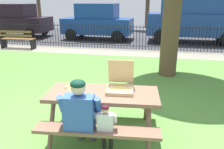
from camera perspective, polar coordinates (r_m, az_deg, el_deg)
name	(u,v)px	position (r m, az deg, el deg)	size (l,w,h in m)	color
ground	(111,98)	(5.39, -0.29, -5.81)	(28.00, 10.94, 0.02)	#5A8D3E
cobblestone_walkway	(133,53)	(9.88, 5.29, 5.45)	(28.00, 1.40, 0.01)	gray
street_asphalt	(140,38)	(13.95, 7.18, 9.19)	(28.00, 6.92, 0.01)	#38383D
picnic_table_foreground	(103,102)	(3.74, -2.36, -6.99)	(1.93, 1.64, 0.79)	brown
pizza_box_open	(120,85)	(3.74, 2.08, -2.55)	(0.48, 0.54, 0.48)	tan
pizza_slice_on_table	(72,88)	(3.90, -9.94, -3.30)	(0.30, 0.25, 0.02)	#E4BC4B
adult_at_table	(81,113)	(3.32, -7.84, -9.50)	(0.63, 0.62, 1.19)	#484848
child_at_table	(106,124)	(3.30, -1.53, -12.40)	(0.33, 0.33, 0.84)	black
iron_fence_streetside	(135,37)	(10.46, 5.80, 9.33)	(18.61, 0.03, 1.11)	black
park_bench_left	(18,40)	(11.53, -22.69, 8.12)	(1.61, 0.50, 0.85)	brown
parked_car_far_left	(13,20)	(15.50, -23.66, 12.51)	(4.41, 1.93, 1.94)	black
parked_car_left	(98,21)	(13.24, -3.63, 13.24)	(3.97, 1.96, 1.98)	navy
parked_car_center	(194,17)	(12.91, 19.95, 13.39)	(4.76, 2.19, 2.46)	navy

